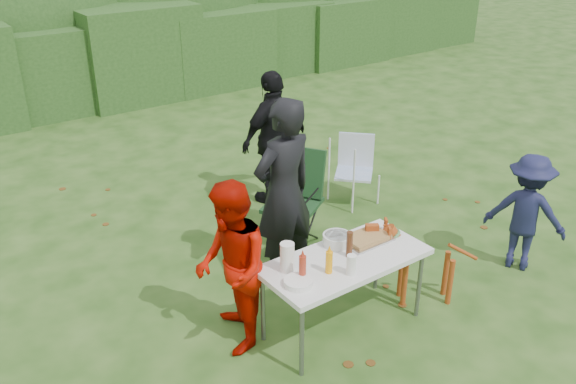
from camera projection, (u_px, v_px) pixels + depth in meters
ground at (328, 340)px, 5.44m from camera, size 80.00×80.00×0.00m
hedge_row at (46, 67)px, 10.90m from camera, size 22.00×1.40×1.70m
shrub_backdrop at (14, 12)px, 11.74m from camera, size 20.00×2.60×3.20m
folding_table at (345, 263)px, 5.31m from camera, size 1.50×0.70×0.74m
person_cook at (284, 193)px, 5.93m from camera, size 0.75×0.53×1.94m
person_red_jacket at (231, 268)px, 5.09m from camera, size 0.82×0.91×1.54m
person_black_puffy at (274, 138)px, 7.61m from camera, size 1.05×0.55×1.72m
child at (526, 212)px, 6.28m from camera, size 0.79×0.95×1.27m
dog at (427, 263)px, 5.81m from camera, size 0.94×0.78×0.84m
camping_chair at (292, 200)px, 6.77m from camera, size 0.92×0.92×1.07m
lawn_chair at (354, 171)px, 7.75m from camera, size 0.73×0.73×0.87m
food_tray at (366, 240)px, 5.55m from camera, size 0.45×0.30×0.02m
focaccia_bread at (366, 237)px, 5.53m from camera, size 0.40×0.26×0.04m
mustard_bottle at (329, 262)px, 5.04m from camera, size 0.06×0.06×0.20m
ketchup_bottle at (303, 268)px, 4.94m from camera, size 0.06×0.06×0.22m
beer_bottle at (349, 244)px, 5.26m from camera, size 0.06×0.06×0.24m
paper_towel_roll at (287, 257)px, 5.05m from camera, size 0.12×0.12×0.26m
cup_stack at (351, 265)px, 5.02m from camera, size 0.08×0.08×0.18m
pasta_bowl at (337, 240)px, 5.47m from camera, size 0.26×0.26×0.10m
plate_stack at (298, 282)px, 4.90m from camera, size 0.24×0.24×0.05m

